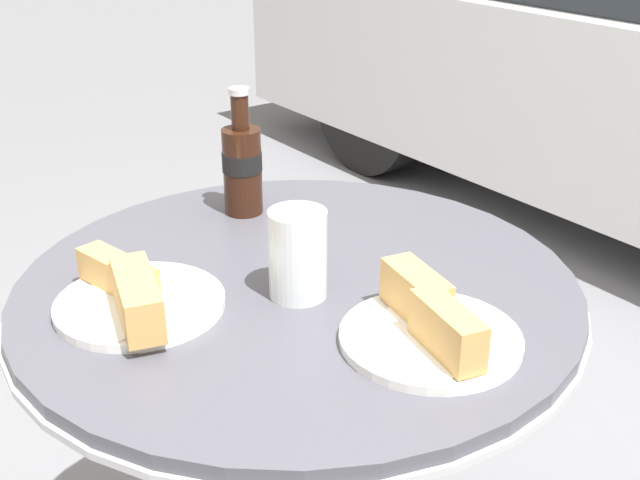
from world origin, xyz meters
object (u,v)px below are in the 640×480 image
at_px(lunch_plate_near, 135,296).
at_px(lunch_plate_far, 430,325).
at_px(cola_bottle_left, 242,165).
at_px(drinking_glass, 298,258).
at_px(bistro_table, 299,377).

height_order(lunch_plate_near, lunch_plate_far, same).
distance_m(cola_bottle_left, lunch_plate_far, 0.48).
distance_m(drinking_glass, lunch_plate_far, 0.20).
height_order(drinking_glass, lunch_plate_near, drinking_glass).
height_order(bistro_table, drinking_glass, drinking_glass).
bearing_deg(drinking_glass, lunch_plate_far, 17.88).
distance_m(bistro_table, cola_bottle_left, 0.36).
xyz_separation_m(bistro_table, cola_bottle_left, (-0.25, 0.07, 0.25)).
bearing_deg(lunch_plate_near, drinking_glass, 66.47).
bearing_deg(lunch_plate_near, lunch_plate_far, 42.98).
xyz_separation_m(lunch_plate_near, lunch_plate_far, (0.28, 0.26, -0.00)).
xyz_separation_m(cola_bottle_left, drinking_glass, (0.29, -0.09, -0.03)).
bearing_deg(bistro_table, cola_bottle_left, 165.37).
distance_m(bistro_table, lunch_plate_far, 0.30).
distance_m(cola_bottle_left, drinking_glass, 0.30).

